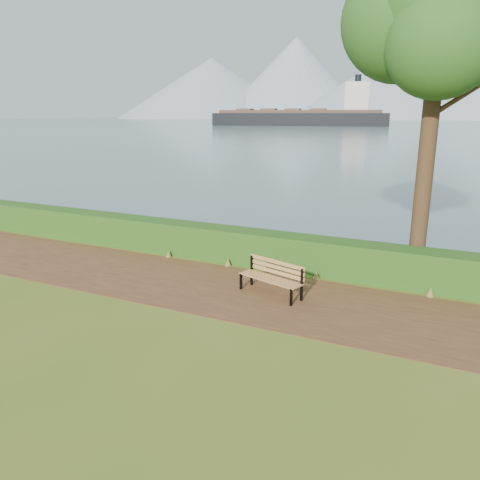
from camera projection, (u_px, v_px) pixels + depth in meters
The scene contains 8 objects.
ground at pixel (230, 295), 11.63m from camera, with size 140.00×140.00×0.00m, color #4D621C.
path at pixel (235, 291), 11.89m from camera, with size 40.00×3.40×0.01m, color #532A1C.
hedge at pixel (270, 250), 13.77m from camera, with size 32.00×0.85×1.00m, color #1F4A15.
water at pixel (459, 122), 238.12m from camera, with size 700.00×510.00×0.00m, color #476472.
mountains at pixel (454, 82), 361.92m from camera, with size 585.00×190.00×70.00m.
bench at pixel (273, 275), 11.59m from camera, with size 1.77×0.97×0.85m.
tree at pixel (441, 9), 10.99m from camera, with size 4.73×3.95×9.09m.
cargo_ship at pixel (305, 118), 171.16m from camera, with size 64.48×21.51×19.35m.
Camera 1 is at (4.90, -9.70, 4.37)m, focal length 35.00 mm.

